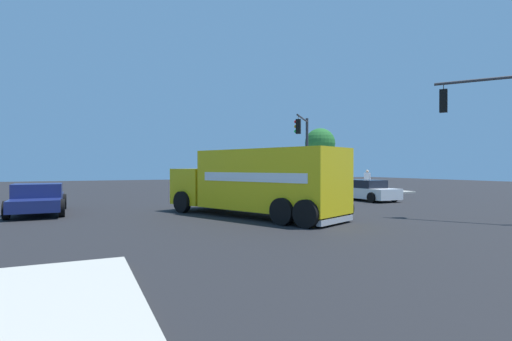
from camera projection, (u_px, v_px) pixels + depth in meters
The scene contains 9 objects.
ground_plane at pixel (267, 213), 17.85m from camera, with size 100.00×100.00×0.00m, color black.
sidewalk_corner_near at pixel (329, 190), 33.89m from camera, with size 10.07×10.07×0.14m, color #B2ADA0.
delivery_truck at pixel (257, 182), 16.46m from camera, with size 5.78×8.72×2.86m.
traffic_light_secondary at pixel (304, 143), 27.15m from camera, with size 2.77×3.12×5.61m.
pickup_navy at pixel (38, 198), 17.45m from camera, with size 2.29×5.22×1.38m.
sedan_white at pixel (366, 190), 24.59m from camera, with size 2.17×4.36×1.31m.
pedestrian_near_corner at pixel (367, 179), 31.91m from camera, with size 0.40×0.40×1.76m.
picket_fence_run at pixel (300, 182), 38.23m from camera, with size 7.12×0.05×0.95m.
shade_tree_near at pixel (320, 144), 37.49m from camera, with size 2.94×2.94×5.80m.
Camera 1 is at (7.95, 15.97, 2.12)m, focal length 26.93 mm.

